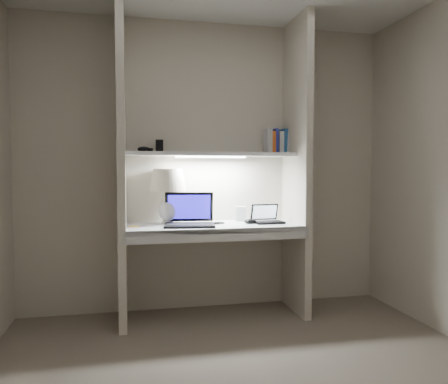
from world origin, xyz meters
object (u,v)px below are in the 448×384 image
object	(u,v)px
laptop_netbook	(267,218)
laptop_main	(189,218)
book_row	(276,142)
speaker	(241,214)
table_lamp	(168,187)

from	to	relation	value
laptop_netbook	laptop_main	bearing A→B (deg)	178.62
laptop_main	book_row	bearing A→B (deg)	21.25
speaker	laptop_main	bearing A→B (deg)	-141.61
table_lamp	laptop_main	size ratio (longest dim) A/B	1.05
laptop_main	speaker	bearing A→B (deg)	28.73
table_lamp	laptop_netbook	world-z (taller)	table_lamp
laptop_netbook	book_row	size ratio (longest dim) A/B	1.16
laptop_main	speaker	distance (m)	0.51
table_lamp	speaker	bearing A→B (deg)	2.00
laptop_main	book_row	size ratio (longest dim) A/B	2.01
speaker	book_row	distance (m)	0.71
table_lamp	laptop_netbook	distance (m)	0.88
laptop_main	speaker	world-z (taller)	laptop_main
table_lamp	laptop_netbook	xyz separation A→B (m)	(0.83, -0.14, -0.27)
table_lamp	speaker	xyz separation A→B (m)	(0.64, 0.02, -0.24)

